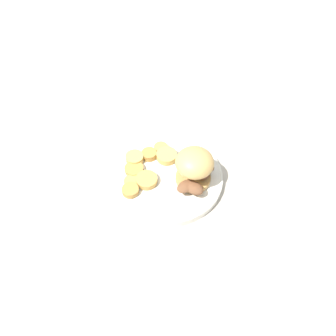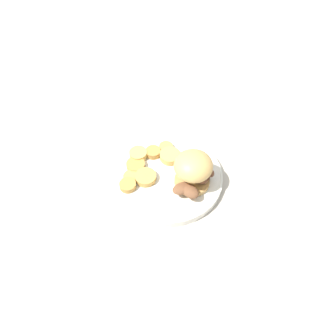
# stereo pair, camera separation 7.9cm
# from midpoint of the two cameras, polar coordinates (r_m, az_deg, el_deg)

# --- Properties ---
(ground_plane) EXTENTS (4.00, 4.00, 0.00)m
(ground_plane) POSITION_cam_midpoint_polar(r_m,az_deg,el_deg) (0.82, 2.73, -2.20)
(ground_plane) COLOR #B2A899
(dinner_plate) EXTENTS (0.27, 0.27, 0.02)m
(dinner_plate) POSITION_cam_midpoint_polar(r_m,az_deg,el_deg) (0.81, 2.76, -1.69)
(dinner_plate) COLOR white
(dinner_plate) RESTS_ON ground_plane
(sandwich) EXTENTS (0.11, 0.11, 0.09)m
(sandwich) POSITION_cam_midpoint_polar(r_m,az_deg,el_deg) (0.76, 7.43, -0.67)
(sandwich) COLOR tan
(sandwich) RESTS_ON dinner_plate
(potato_round_0) EXTENTS (0.05, 0.05, 0.02)m
(potato_round_0) POSITION_cam_midpoint_polar(r_m,az_deg,el_deg) (0.84, -2.54, 2.27)
(potato_round_0) COLOR tan
(potato_round_0) RESTS_ON dinner_plate
(potato_round_1) EXTENTS (0.05, 0.05, 0.02)m
(potato_round_1) POSITION_cam_midpoint_polar(r_m,az_deg,el_deg) (0.83, 3.05, 1.95)
(potato_round_1) COLOR tan
(potato_round_1) RESTS_ON dinner_plate
(potato_round_2) EXTENTS (0.04, 0.04, 0.01)m
(potato_round_2) POSITION_cam_midpoint_polar(r_m,az_deg,el_deg) (0.78, -4.16, -3.18)
(potato_round_2) COLOR #BC8942
(potato_round_2) RESTS_ON dinner_plate
(potato_round_3) EXTENTS (0.04, 0.04, 0.02)m
(potato_round_3) POSITION_cam_midpoint_polar(r_m,az_deg,el_deg) (0.84, 0.06, 2.61)
(potato_round_3) COLOR #BC8942
(potato_round_3) RESTS_ON dinner_plate
(potato_round_4) EXTENTS (0.05, 0.05, 0.01)m
(potato_round_4) POSITION_cam_midpoint_polar(r_m,az_deg,el_deg) (0.82, -2.93, 0.38)
(potato_round_4) COLOR #BC8942
(potato_round_4) RESTS_ON dinner_plate
(potato_round_5) EXTENTS (0.05, 0.05, 0.01)m
(potato_round_5) POSITION_cam_midpoint_polar(r_m,az_deg,el_deg) (0.79, -1.09, -1.78)
(potato_round_5) COLOR tan
(potato_round_5) RESTS_ON dinner_plate
(potato_round_6) EXTENTS (0.04, 0.04, 0.01)m
(potato_round_6) POSITION_cam_midpoint_polar(r_m,az_deg,el_deg) (0.80, -3.67, -1.74)
(potato_round_6) COLOR tan
(potato_round_6) RESTS_ON dinner_plate
(potato_round_7) EXTENTS (0.04, 0.04, 0.01)m
(potato_round_7) POSITION_cam_midpoint_polar(r_m,az_deg,el_deg) (0.85, 2.23, 3.45)
(potato_round_7) COLOR tan
(potato_round_7) RESTS_ON dinner_plate
(fork) EXTENTS (0.12, 0.11, 0.00)m
(fork) POSITION_cam_midpoint_polar(r_m,az_deg,el_deg) (0.97, 9.19, 7.69)
(fork) COLOR silver
(fork) RESTS_ON ground_plane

